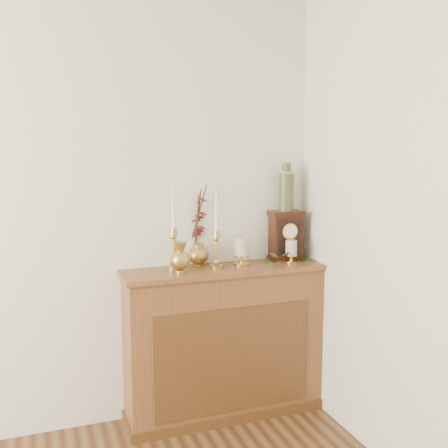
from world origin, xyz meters
name	(u,v)px	position (x,y,z in m)	size (l,w,h in m)	color
console_shelf	(225,346)	(1.40, 2.10, 0.44)	(1.24, 0.34, 0.93)	brown
candlestick_left	(174,242)	(1.10, 2.14, 1.10)	(0.09, 0.09, 0.51)	tan
candlestick_center	(216,243)	(1.34, 2.09, 1.08)	(0.08, 0.08, 0.46)	tan
bud_vase	(180,258)	(1.11, 2.04, 1.02)	(0.11, 0.11, 0.18)	tan
ginger_jar	(198,229)	(1.28, 2.24, 1.15)	(0.20, 0.21, 0.49)	tan
pillar_candle_left	(241,250)	(1.51, 2.11, 1.03)	(0.10, 0.10, 0.18)	gold
pillar_candle_right	(291,250)	(1.83, 2.07, 1.01)	(0.08, 0.08, 0.15)	gold
ivy_garland	(287,261)	(1.82, 2.09, 0.94)	(0.38, 0.17, 0.08)	#2F6627
mantel_clock	(286,236)	(1.84, 2.17, 1.08)	(0.22, 0.16, 0.31)	black
ceramic_vase	(286,189)	(1.84, 2.17, 1.38)	(0.09, 0.09, 0.30)	#183124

